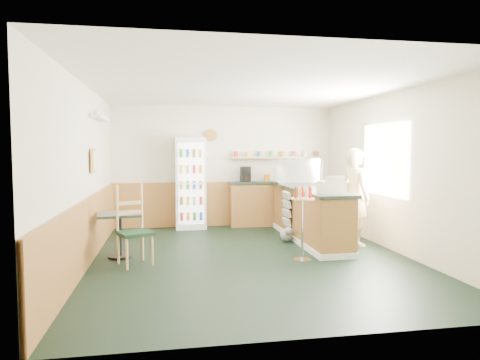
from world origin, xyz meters
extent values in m
plane|color=black|center=(0.00, 0.00, 0.00)|extent=(6.00, 6.00, 0.00)
cube|color=beige|center=(0.00, 3.01, 1.35)|extent=(5.00, 0.02, 2.70)
cube|color=beige|center=(-2.51, 0.00, 1.35)|extent=(0.02, 6.00, 2.70)
cube|color=beige|center=(2.51, 0.00, 1.35)|extent=(0.02, 6.00, 2.70)
cube|color=silver|center=(0.00, 0.00, 2.71)|extent=(5.00, 6.00, 0.02)
cube|color=#A17134|center=(0.00, 2.97, 0.50)|extent=(4.98, 0.05, 1.00)
cube|color=#A17134|center=(-2.47, 0.00, 0.50)|extent=(0.05, 5.98, 1.00)
cube|color=white|center=(2.46, 0.30, 1.55)|extent=(0.06, 1.45, 1.25)
cube|color=gold|center=(-2.45, 0.50, 1.55)|extent=(0.03, 0.32, 0.38)
cube|color=white|center=(-2.40, 1.00, 2.25)|extent=(0.18, 1.20, 0.03)
cylinder|color=#A06928|center=(-0.30, 2.94, 2.05)|extent=(0.26, 0.04, 0.26)
cube|color=#A17134|center=(1.35, 1.07, 0.47)|extent=(0.60, 2.95, 0.95)
cube|color=white|center=(1.35, 1.07, 0.05)|extent=(0.64, 2.97, 0.10)
cube|color=#293930|center=(1.35, 1.08, 0.98)|extent=(0.68, 3.01, 0.05)
cube|color=#A17134|center=(1.20, 2.80, 0.47)|extent=(2.20, 0.38, 0.95)
cube|color=#293930|center=(1.20, 2.80, 0.98)|extent=(2.24, 0.42, 0.05)
cube|color=#D5B473|center=(1.20, 2.88, 1.55)|extent=(2.10, 0.22, 0.04)
cube|color=black|center=(0.45, 2.80, 1.18)|extent=(0.22, 0.18, 0.34)
cylinder|color=#B2664C|center=(0.25, 2.88, 1.63)|extent=(0.10, 0.10, 0.12)
cylinder|color=#B2664C|center=(0.52, 2.88, 1.63)|extent=(0.10, 0.10, 0.12)
cylinder|color=#B2664C|center=(0.79, 2.88, 1.63)|extent=(0.10, 0.10, 0.12)
cylinder|color=#B2664C|center=(1.06, 2.88, 1.63)|extent=(0.10, 0.10, 0.12)
cylinder|color=#B2664C|center=(1.34, 2.88, 1.63)|extent=(0.10, 0.10, 0.12)
cylinder|color=#B2664C|center=(1.61, 2.88, 1.63)|extent=(0.10, 0.10, 0.12)
cylinder|color=#B2664C|center=(1.88, 2.88, 1.63)|extent=(0.10, 0.10, 0.12)
cylinder|color=#B2664C|center=(2.15, 2.88, 1.63)|extent=(0.10, 0.10, 0.12)
cube|color=white|center=(-0.78, 2.78, 1.00)|extent=(0.66, 0.47, 1.99)
cube|color=white|center=(-0.78, 2.55, 1.01)|extent=(0.55, 0.02, 1.76)
cube|color=silver|center=(-0.78, 2.48, 1.01)|extent=(0.59, 0.02, 1.82)
cube|color=silver|center=(1.35, 1.77, 1.04)|extent=(0.92, 0.48, 0.06)
cube|color=silver|center=(1.35, 1.77, 1.30)|extent=(0.90, 0.46, 0.46)
cube|color=beige|center=(1.35, -0.02, 1.11)|extent=(0.39, 0.40, 0.20)
imported|color=tan|center=(2.05, 0.55, 0.88)|extent=(0.53, 0.66, 1.75)
cylinder|color=silver|center=(0.77, -0.32, 0.01)|extent=(0.28, 0.28, 0.02)
cylinder|color=silver|center=(0.77, -0.32, 0.49)|extent=(0.04, 0.04, 0.96)
cylinder|color=#D5B473|center=(0.77, -0.32, 0.97)|extent=(0.37, 0.37, 0.03)
cylinder|color=red|center=(0.87, -0.27, 1.06)|extent=(0.05, 0.05, 0.16)
cylinder|color=red|center=(0.80, -0.21, 1.06)|extent=(0.05, 0.05, 0.16)
cylinder|color=red|center=(0.70, -0.23, 1.06)|extent=(0.05, 0.05, 0.16)
cylinder|color=red|center=(0.66, -0.32, 1.06)|extent=(0.05, 0.05, 0.16)
cylinder|color=red|center=(0.70, -0.40, 1.06)|extent=(0.05, 0.05, 0.16)
cylinder|color=red|center=(0.79, -0.43, 1.06)|extent=(0.05, 0.05, 0.16)
cylinder|color=red|center=(0.87, -0.37, 1.06)|extent=(0.05, 0.05, 0.16)
cube|color=black|center=(1.01, 1.33, 0.25)|extent=(0.05, 0.43, 0.03)
cube|color=silver|center=(0.99, 1.33, 0.32)|extent=(0.09, 0.39, 0.15)
cube|color=black|center=(1.01, 1.33, 0.43)|extent=(0.05, 0.43, 0.03)
cube|color=silver|center=(0.99, 1.33, 0.50)|extent=(0.09, 0.39, 0.15)
cube|color=black|center=(1.01, 1.33, 0.60)|extent=(0.05, 0.43, 0.03)
cube|color=silver|center=(0.99, 1.33, 0.67)|extent=(0.09, 0.39, 0.15)
cube|color=black|center=(1.01, 1.33, 0.78)|extent=(0.05, 0.43, 0.03)
cube|color=silver|center=(0.99, 1.33, 0.85)|extent=(0.09, 0.39, 0.15)
cylinder|color=black|center=(-2.05, 0.34, 0.02)|extent=(0.37, 0.37, 0.04)
cylinder|color=black|center=(-2.05, 0.34, 0.35)|extent=(0.07, 0.07, 0.65)
cube|color=#293930|center=(-2.05, 0.34, 0.70)|extent=(0.73, 0.73, 0.04)
cube|color=black|center=(-1.78, -0.15, 0.48)|extent=(0.59, 0.59, 0.05)
cylinder|color=#D5B473|center=(-1.97, -0.34, 0.23)|extent=(0.04, 0.04, 0.47)
cylinder|color=#D5B473|center=(-1.59, -0.34, 0.23)|extent=(0.04, 0.04, 0.47)
cylinder|color=#D5B473|center=(-1.97, 0.04, 0.23)|extent=(0.04, 0.04, 0.47)
cylinder|color=#D5B473|center=(-1.59, 0.04, 0.23)|extent=(0.04, 0.04, 0.47)
cube|color=#D5B473|center=(-1.78, 0.05, 0.84)|extent=(0.39, 0.21, 0.72)
sphere|color=gray|center=(0.91, 1.04, 0.12)|extent=(0.25, 0.25, 0.25)
sphere|color=gray|center=(0.91, 0.92, 0.23)|extent=(0.15, 0.15, 0.15)
camera|label=1|loc=(-1.31, -6.62, 1.72)|focal=32.00mm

